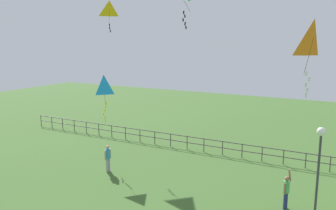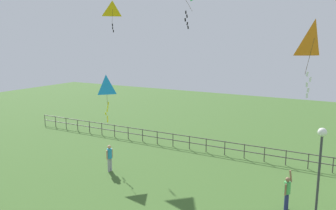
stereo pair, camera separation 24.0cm
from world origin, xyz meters
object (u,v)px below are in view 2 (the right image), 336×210
Objects in this scene: person_2 at (110,156)px; kite_1 at (113,10)px; kite_4 at (314,41)px; person_3 at (287,191)px; kite_2 at (106,87)px; lamppost at (321,154)px.

person_2 is 11.21m from kite_1.
person_2 is at bearing 178.54° from kite_4.
person_3 is 0.61× the size of kite_2.
lamppost is 2.24× the size of person_3.
kite_2 is (-1.44, 1.64, 3.78)m from person_2.
kite_1 is (-13.86, 5.53, 8.78)m from person_3.
person_2 is (-11.16, 0.29, -2.07)m from lamppost.
lamppost is 17.61m from kite_1.
kite_1 is 0.74× the size of kite_2.
person_3 is 0.58× the size of kite_4.
kite_1 is at bearing 122.00° from kite_2.
kite_2 is (-11.32, 1.46, 3.78)m from person_3.
person_3 is (9.88, 0.18, 0.00)m from person_2.
lamppost is at bearing -1.68° from kite_4.
lamppost is at bearing -20.07° from person_3.
kite_1 reaches higher than kite_2.
person_3 is (-1.28, 0.47, -2.07)m from lamppost.
kite_2 is (-12.60, 1.93, 1.71)m from lamppost.
lamppost is 1.85× the size of kite_1.
lamppost is 2.48m from person_3.
kite_2 is at bearing 172.63° from person_3.
person_3 is at bearing 159.93° from lamppost.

